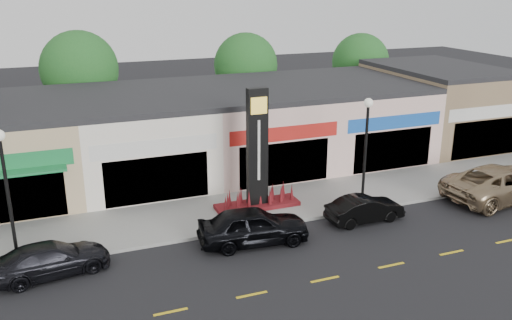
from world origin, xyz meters
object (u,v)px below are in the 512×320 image
(car_dark_sedan, at_px, (51,259))
(car_black_conv, at_px, (365,209))
(car_gold_suv, at_px, (502,183))
(pylon_sign, at_px, (257,167))
(lamp_west_near, at_px, (6,184))
(car_black_sedan, at_px, (253,226))
(lamp_east_near, at_px, (366,142))

(car_dark_sedan, relative_size, car_black_conv, 1.18)
(car_dark_sedan, xyz_separation_m, car_gold_suv, (22.11, -0.28, 0.26))
(pylon_sign, xyz_separation_m, car_dark_sedan, (-9.73, -3.01, -1.63))
(lamp_west_near, bearing_deg, car_dark_sedan, -45.88)
(car_gold_suv, bearing_deg, car_black_sedan, 85.97)
(car_dark_sedan, distance_m, car_black_conv, 13.99)
(car_dark_sedan, bearing_deg, lamp_west_near, 35.03)
(pylon_sign, xyz_separation_m, car_black_conv, (4.26, -3.11, -1.65))
(lamp_east_near, distance_m, car_black_conv, 3.27)
(pylon_sign, height_order, car_black_sedan, pylon_sign)
(car_black_conv, xyz_separation_m, car_gold_suv, (8.13, -0.17, 0.28))
(lamp_west_near, relative_size, lamp_east_near, 1.00)
(lamp_west_near, distance_m, lamp_east_near, 16.00)
(lamp_east_near, bearing_deg, car_black_conv, -117.63)
(car_dark_sedan, height_order, car_black_sedan, car_black_sedan)
(lamp_west_near, xyz_separation_m, car_dark_sedan, (1.27, -1.31, -2.83))
(lamp_east_near, bearing_deg, car_gold_suv, -12.14)
(lamp_west_near, height_order, car_dark_sedan, lamp_west_near)
(pylon_sign, bearing_deg, lamp_east_near, -18.75)
(car_gold_suv, bearing_deg, lamp_west_near, 81.82)
(lamp_west_near, height_order, car_black_conv, lamp_west_near)
(pylon_sign, relative_size, car_black_conv, 1.59)
(lamp_west_near, relative_size, car_black_conv, 1.45)
(car_black_sedan, bearing_deg, car_black_conv, -82.07)
(car_black_sedan, relative_size, car_gold_suv, 0.74)
(lamp_east_near, height_order, pylon_sign, pylon_sign)
(pylon_sign, distance_m, car_gold_suv, 12.89)
(lamp_west_near, xyz_separation_m, car_gold_suv, (23.39, -1.59, -2.57))
(car_black_sedan, bearing_deg, car_dark_sedan, 93.22)
(lamp_west_near, height_order, car_black_sedan, lamp_west_near)
(lamp_east_near, relative_size, car_dark_sedan, 1.23)
(lamp_east_near, height_order, car_dark_sedan, lamp_east_near)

